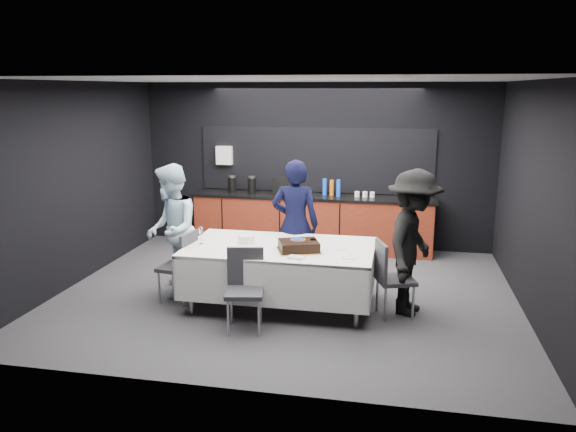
{
  "coord_description": "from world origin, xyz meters",
  "views": [
    {
      "loc": [
        1.41,
        -6.98,
        2.7
      ],
      "look_at": [
        0.0,
        0.1,
        1.05
      ],
      "focal_mm": 35.0,
      "sensor_mm": 36.0,
      "label": 1
    }
  ],
  "objects_px": {
    "champagne_flute": "(201,232)",
    "chair_near": "(245,283)",
    "cake_assembly": "(299,246)",
    "chair_right": "(389,274)",
    "plate_stack": "(247,239)",
    "person_center": "(295,224)",
    "party_table": "(280,257)",
    "person_left": "(171,231)",
    "person_right": "(413,243)",
    "chair_left": "(182,262)"
  },
  "relations": [
    {
      "from": "champagne_flute",
      "to": "person_center",
      "type": "bearing_deg",
      "value": 38.57
    },
    {
      "from": "champagne_flute",
      "to": "plate_stack",
      "type": "bearing_deg",
      "value": 17.04
    },
    {
      "from": "chair_right",
      "to": "person_left",
      "type": "relative_size",
      "value": 0.53
    },
    {
      "from": "party_table",
      "to": "person_right",
      "type": "distance_m",
      "value": 1.63
    },
    {
      "from": "plate_stack",
      "to": "person_left",
      "type": "relative_size",
      "value": 0.12
    },
    {
      "from": "party_table",
      "to": "plate_stack",
      "type": "distance_m",
      "value": 0.49
    },
    {
      "from": "plate_stack",
      "to": "cake_assembly",
      "type": "bearing_deg",
      "value": -17.64
    },
    {
      "from": "person_center",
      "to": "person_left",
      "type": "distance_m",
      "value": 1.66
    },
    {
      "from": "champagne_flute",
      "to": "person_center",
      "type": "relative_size",
      "value": 0.13
    },
    {
      "from": "champagne_flute",
      "to": "person_right",
      "type": "relative_size",
      "value": 0.13
    },
    {
      "from": "cake_assembly",
      "to": "chair_right",
      "type": "relative_size",
      "value": 0.65
    },
    {
      "from": "cake_assembly",
      "to": "chair_left",
      "type": "bearing_deg",
      "value": 178.47
    },
    {
      "from": "cake_assembly",
      "to": "plate_stack",
      "type": "relative_size",
      "value": 2.78
    },
    {
      "from": "chair_left",
      "to": "chair_near",
      "type": "xyz_separation_m",
      "value": [
        1.0,
        -0.62,
        0.0
      ]
    },
    {
      "from": "chair_right",
      "to": "person_center",
      "type": "xyz_separation_m",
      "value": [
        -1.3,
        0.81,
        0.35
      ]
    },
    {
      "from": "plate_stack",
      "to": "chair_near",
      "type": "height_order",
      "value": "chair_near"
    },
    {
      "from": "chair_near",
      "to": "person_center",
      "type": "xyz_separation_m",
      "value": [
        0.31,
        1.47,
        0.35
      ]
    },
    {
      "from": "person_right",
      "to": "chair_right",
      "type": "bearing_deg",
      "value": 135.53
    },
    {
      "from": "party_table",
      "to": "person_left",
      "type": "xyz_separation_m",
      "value": [
        -1.49,
        0.11,
        0.23
      ]
    },
    {
      "from": "chair_right",
      "to": "person_left",
      "type": "bearing_deg",
      "value": 175.99
    },
    {
      "from": "chair_right",
      "to": "person_left",
      "type": "height_order",
      "value": "person_left"
    },
    {
      "from": "person_center",
      "to": "person_left",
      "type": "bearing_deg",
      "value": 18.98
    },
    {
      "from": "cake_assembly",
      "to": "person_right",
      "type": "height_order",
      "value": "person_right"
    },
    {
      "from": "chair_right",
      "to": "cake_assembly",
      "type": "bearing_deg",
      "value": -175.64
    },
    {
      "from": "cake_assembly",
      "to": "person_right",
      "type": "distance_m",
      "value": 1.37
    },
    {
      "from": "party_table",
      "to": "cake_assembly",
      "type": "relative_size",
      "value": 3.84
    },
    {
      "from": "champagne_flute",
      "to": "chair_near",
      "type": "bearing_deg",
      "value": -40.52
    },
    {
      "from": "cake_assembly",
      "to": "chair_right",
      "type": "distance_m",
      "value": 1.13
    },
    {
      "from": "plate_stack",
      "to": "person_left",
      "type": "bearing_deg",
      "value": 176.99
    },
    {
      "from": "party_table",
      "to": "cake_assembly",
      "type": "bearing_deg",
      "value": -32.33
    },
    {
      "from": "champagne_flute",
      "to": "chair_near",
      "type": "relative_size",
      "value": 0.24
    },
    {
      "from": "cake_assembly",
      "to": "chair_right",
      "type": "bearing_deg",
      "value": 4.36
    },
    {
      "from": "plate_stack",
      "to": "chair_right",
      "type": "height_order",
      "value": "chair_right"
    },
    {
      "from": "party_table",
      "to": "chair_left",
      "type": "xyz_separation_m",
      "value": [
        -1.25,
        -0.13,
        -0.11
      ]
    },
    {
      "from": "chair_left",
      "to": "person_left",
      "type": "xyz_separation_m",
      "value": [
        -0.23,
        0.24,
        0.34
      ]
    },
    {
      "from": "cake_assembly",
      "to": "person_left",
      "type": "bearing_deg",
      "value": 170.85
    },
    {
      "from": "plate_stack",
      "to": "chair_right",
      "type": "distance_m",
      "value": 1.83
    },
    {
      "from": "cake_assembly",
      "to": "plate_stack",
      "type": "xyz_separation_m",
      "value": [
        -0.72,
        0.23,
        -0.01
      ]
    },
    {
      "from": "chair_near",
      "to": "person_left",
      "type": "distance_m",
      "value": 1.54
    },
    {
      "from": "chair_near",
      "to": "person_right",
      "type": "distance_m",
      "value": 2.06
    },
    {
      "from": "champagne_flute",
      "to": "person_left",
      "type": "bearing_deg",
      "value": 155.57
    },
    {
      "from": "champagne_flute",
      "to": "chair_near",
      "type": "xyz_separation_m",
      "value": [
        0.74,
        -0.64,
        -0.4
      ]
    },
    {
      "from": "chair_left",
      "to": "person_center",
      "type": "bearing_deg",
      "value": 33.21
    },
    {
      "from": "cake_assembly",
      "to": "chair_right",
      "type": "height_order",
      "value": "cake_assembly"
    },
    {
      "from": "chair_left",
      "to": "person_right",
      "type": "distance_m",
      "value": 2.9
    },
    {
      "from": "chair_right",
      "to": "chair_left",
      "type": "bearing_deg",
      "value": -179.07
    },
    {
      "from": "plate_stack",
      "to": "chair_near",
      "type": "distance_m",
      "value": 0.88
    },
    {
      "from": "person_left",
      "to": "person_center",
      "type": "bearing_deg",
      "value": 91.66
    },
    {
      "from": "person_left",
      "to": "champagne_flute",
      "type": "bearing_deg",
      "value": 45.45
    },
    {
      "from": "champagne_flute",
      "to": "person_center",
      "type": "height_order",
      "value": "person_center"
    }
  ]
}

